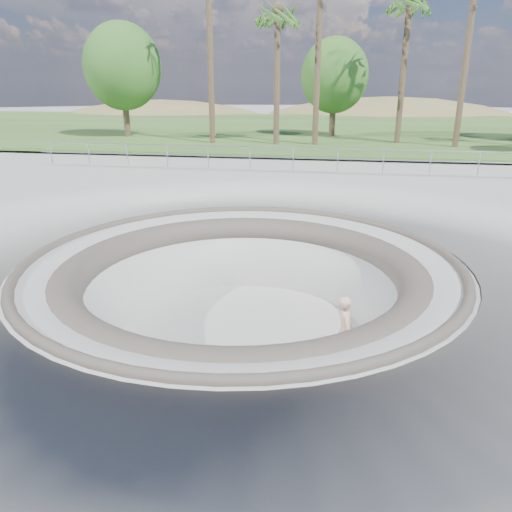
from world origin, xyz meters
name	(u,v)px	position (x,y,z in m)	size (l,w,h in m)	color
ground	(241,261)	(0.00, 0.00, 0.00)	(180.00, 180.00, 0.00)	#A5A5A0
skate_bowl	(242,330)	(0.00, 0.00, -1.83)	(14.00, 14.00, 4.10)	#A5A5A0
grass_strip	(319,128)	(0.00, 34.00, 0.22)	(180.00, 36.00, 0.12)	#354F1F
distant_hills	(354,169)	(3.78, 57.17, -7.02)	(103.20, 45.00, 28.60)	brown
safety_railing	(293,158)	(0.00, 12.00, 0.69)	(25.00, 0.06, 1.03)	#95979E
skateboard	(342,365)	(2.46, -1.21, -1.84)	(0.74, 0.22, 0.08)	brown
skater	(345,332)	(2.46, -1.21, -1.02)	(0.58, 0.38, 1.60)	#D1A787
palm_b	(278,17)	(-1.98, 20.91, 7.56)	(2.60, 2.60, 8.65)	brown
palm_d	(409,6)	(5.59, 22.93, 8.25)	(2.60, 2.60, 9.39)	brown
bushy_tree_left	(122,67)	(-13.11, 23.76, 4.98)	(5.38, 4.89, 7.76)	brown
bushy_tree_mid	(334,76)	(1.32, 26.74, 4.40)	(4.73, 4.30, 6.82)	brown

